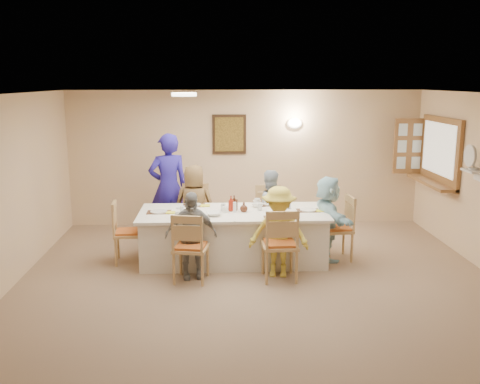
{
  "coord_description": "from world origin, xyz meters",
  "views": [
    {
      "loc": [
        -0.57,
        -6.32,
        2.67
      ],
      "look_at": [
        -0.2,
        1.4,
        1.05
      ],
      "focal_mm": 40.0,
      "sensor_mm": 36.0,
      "label": 1
    }
  ],
  "objects_px": {
    "desk_fan": "(472,160)",
    "condiment_ketchup": "(231,204)",
    "diner_front_right": "(279,232)",
    "diner_right_end": "(328,218)",
    "serving_hatch": "(440,152)",
    "chair_back_left": "(195,215)",
    "chair_left_end": "(129,232)",
    "diner_front_left": "(191,235)",
    "chair_right_end": "(336,228)",
    "chair_back_right": "(268,216)",
    "diner_back_right": "(269,209)",
    "chair_front_left": "(191,246)",
    "caregiver": "(168,187)",
    "dining_table": "(233,236)",
    "chair_front_right": "(280,243)",
    "diner_back_left": "(194,206)"
  },
  "relations": [
    {
      "from": "dining_table",
      "to": "diner_right_end",
      "type": "bearing_deg",
      "value": 0.0
    },
    {
      "from": "chair_left_end",
      "to": "diner_back_right",
      "type": "distance_m",
      "value": 2.26
    },
    {
      "from": "desk_fan",
      "to": "serving_hatch",
      "type": "bearing_deg",
      "value": 85.34
    },
    {
      "from": "chair_right_end",
      "to": "diner_front_left",
      "type": "height_order",
      "value": "diner_front_left"
    },
    {
      "from": "chair_front_left",
      "to": "chair_left_end",
      "type": "height_order",
      "value": "chair_front_left"
    },
    {
      "from": "chair_back_right",
      "to": "desk_fan",
      "type": "bearing_deg",
      "value": -17.27
    },
    {
      "from": "chair_front_left",
      "to": "diner_right_end",
      "type": "bearing_deg",
      "value": -148.28
    },
    {
      "from": "chair_back_left",
      "to": "diner_front_left",
      "type": "height_order",
      "value": "diner_front_left"
    },
    {
      "from": "desk_fan",
      "to": "condiment_ketchup",
      "type": "height_order",
      "value": "desk_fan"
    },
    {
      "from": "chair_front_left",
      "to": "diner_front_left",
      "type": "xyz_separation_m",
      "value": [
        0.0,
        0.12,
        0.12
      ]
    },
    {
      "from": "dining_table",
      "to": "chair_left_end",
      "type": "xyz_separation_m",
      "value": [
        -1.55,
        0.0,
        0.09
      ]
    },
    {
      "from": "diner_back_left",
      "to": "caregiver",
      "type": "relative_size",
      "value": 0.75
    },
    {
      "from": "diner_back_left",
      "to": "serving_hatch",
      "type": "bearing_deg",
      "value": -169.03
    },
    {
      "from": "chair_back_right",
      "to": "diner_front_right",
      "type": "xyz_separation_m",
      "value": [
        0.0,
        -1.48,
        0.15
      ]
    },
    {
      "from": "condiment_ketchup",
      "to": "chair_left_end",
      "type": "bearing_deg",
      "value": -179.0
    },
    {
      "from": "chair_left_end",
      "to": "chair_right_end",
      "type": "bearing_deg",
      "value": -94.59
    },
    {
      "from": "chair_left_end",
      "to": "diner_front_left",
      "type": "bearing_deg",
      "value": -130.19
    },
    {
      "from": "serving_hatch",
      "to": "diner_back_right",
      "type": "distance_m",
      "value": 3.06
    },
    {
      "from": "chair_right_end",
      "to": "diner_back_right",
      "type": "height_order",
      "value": "diner_back_right"
    },
    {
      "from": "diner_back_right",
      "to": "condiment_ketchup",
      "type": "height_order",
      "value": "diner_back_right"
    },
    {
      "from": "diner_front_left",
      "to": "chair_left_end",
      "type": "bearing_deg",
      "value": 135.72
    },
    {
      "from": "desk_fan",
      "to": "caregiver",
      "type": "xyz_separation_m",
      "value": [
        -4.45,
        1.48,
        -0.64
      ]
    },
    {
      "from": "diner_back_left",
      "to": "desk_fan",
      "type": "bearing_deg",
      "value": 172.08
    },
    {
      "from": "chair_right_end",
      "to": "diner_front_right",
      "type": "bearing_deg",
      "value": -59.37
    },
    {
      "from": "dining_table",
      "to": "caregiver",
      "type": "distance_m",
      "value": 1.64
    },
    {
      "from": "serving_hatch",
      "to": "diner_front_left",
      "type": "bearing_deg",
      "value": -157.5
    },
    {
      "from": "chair_front_right",
      "to": "chair_right_end",
      "type": "relative_size",
      "value": 1.03
    },
    {
      "from": "chair_right_end",
      "to": "chair_front_left",
      "type": "bearing_deg",
      "value": -74.56
    },
    {
      "from": "diner_back_left",
      "to": "diner_front_left",
      "type": "relative_size",
      "value": 1.13
    },
    {
      "from": "chair_front_right",
      "to": "diner_back_left",
      "type": "relative_size",
      "value": 0.74
    },
    {
      "from": "serving_hatch",
      "to": "diner_right_end",
      "type": "relative_size",
      "value": 1.17
    },
    {
      "from": "desk_fan",
      "to": "chair_front_right",
      "type": "distance_m",
      "value": 3.03
    },
    {
      "from": "chair_back_left",
      "to": "diner_front_right",
      "type": "distance_m",
      "value": 1.91
    },
    {
      "from": "serving_hatch",
      "to": "desk_fan",
      "type": "bearing_deg",
      "value": -94.66
    },
    {
      "from": "chair_right_end",
      "to": "condiment_ketchup",
      "type": "bearing_deg",
      "value": -95.93
    },
    {
      "from": "diner_front_left",
      "to": "chair_back_left",
      "type": "bearing_deg",
      "value": 81.32
    },
    {
      "from": "diner_front_right",
      "to": "diner_right_end",
      "type": "distance_m",
      "value": 1.07
    },
    {
      "from": "chair_back_left",
      "to": "chair_left_end",
      "type": "height_order",
      "value": "chair_back_left"
    },
    {
      "from": "chair_front_right",
      "to": "diner_right_end",
      "type": "relative_size",
      "value": 0.79
    },
    {
      "from": "chair_back_right",
      "to": "condiment_ketchup",
      "type": "xyz_separation_m",
      "value": [
        -0.63,
        -0.77,
        0.39
      ]
    },
    {
      "from": "diner_front_left",
      "to": "diner_front_right",
      "type": "bearing_deg",
      "value": -8.68
    },
    {
      "from": "chair_front_right",
      "to": "diner_back_right",
      "type": "bearing_deg",
      "value": -91.96
    },
    {
      "from": "dining_table",
      "to": "chair_back_right",
      "type": "xyz_separation_m",
      "value": [
        0.6,
        0.8,
        0.1
      ]
    },
    {
      "from": "chair_back_left",
      "to": "diner_front_left",
      "type": "bearing_deg",
      "value": -87.56
    },
    {
      "from": "chair_back_right",
      "to": "diner_front_left",
      "type": "bearing_deg",
      "value": -124.41
    },
    {
      "from": "chair_left_end",
      "to": "caregiver",
      "type": "height_order",
      "value": "caregiver"
    },
    {
      "from": "chair_front_right",
      "to": "diner_back_right",
      "type": "distance_m",
      "value": 1.49
    },
    {
      "from": "chair_left_end",
      "to": "diner_back_right",
      "type": "xyz_separation_m",
      "value": [
        2.15,
        0.68,
        0.17
      ]
    },
    {
      "from": "desk_fan",
      "to": "condiment_ketchup",
      "type": "xyz_separation_m",
      "value": [
        -3.43,
        0.35,
        -0.68
      ]
    },
    {
      "from": "serving_hatch",
      "to": "desk_fan",
      "type": "distance_m",
      "value": 1.36
    }
  ]
}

